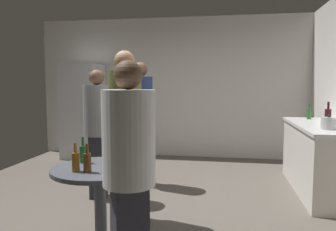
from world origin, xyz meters
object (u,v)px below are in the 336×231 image
Objects in this scene: beer_bottle_brown at (87,162)px; person_in_navy_shirt at (141,113)px; kettle at (329,123)px; person_in_gray_shirt at (98,124)px; beer_bottle_amber at (76,161)px; foreground_table at (100,179)px; beer_bottle_on_counter at (309,114)px; beer_bottle_green at (83,153)px; wine_bottle_on_counter at (328,117)px; person_in_white_shirt at (129,164)px; person_in_olive_shirt at (125,122)px; plastic_cup_red at (120,162)px; refrigerator at (83,111)px.

person_in_navy_shirt reaches higher than beer_bottle_brown.
person_in_gray_shirt is at bearing -175.68° from kettle.
person_in_gray_shirt is (-2.74, -0.21, -0.04)m from kettle.
foreground_table is at bearing 50.40° from beer_bottle_amber.
beer_bottle_green is at bearing -134.57° from beer_bottle_on_counter.
foreground_table is at bearing -31.29° from beer_bottle_green.
wine_bottle_on_counter is 0.20× the size of person_in_white_shirt.
person_in_olive_shirt is (-2.20, -0.80, 0.07)m from kettle.
wine_bottle_on_counter reaches higher than plastic_cup_red.
wine_bottle_on_counter is at bearing 76.73° from kettle.
wine_bottle_on_counter is 2.82× the size of plastic_cup_red.
foreground_table is at bearing -130.83° from beer_bottle_on_counter.
beer_bottle_green is at bearing 119.53° from beer_bottle_brown.
person_in_navy_shirt reaches higher than person_in_white_shirt.
beer_bottle_green is at bearing 0.65° from person_in_gray_shirt.
person_in_olive_shirt reaches higher than person_in_white_shirt.
beer_bottle_on_counter is (3.95, -0.80, 0.08)m from refrigerator.
refrigerator reaches higher than wine_bottle_on_counter.
beer_bottle_brown is at bearing -1.90° from person_in_navy_shirt.
refrigerator is at bearing 156.77° from wine_bottle_on_counter.
kettle is at bearing 33.88° from foreground_table.
wine_bottle_on_counter is 2.42m from person_in_navy_shirt.
plastic_cup_red reaches higher than foreground_table.
person_in_navy_shirt is at bearing 88.14° from beer_bottle_green.
foreground_table is 0.24m from plastic_cup_red.
person_in_white_shirt is (0.42, -0.56, 0.29)m from foreground_table.
refrigerator reaches higher than kettle.
person_in_olive_shirt is at bearing 88.81° from foreground_table.
refrigerator is at bearing -158.88° from person_in_olive_shirt.
beer_bottle_green is 1.81m from person_in_navy_shirt.
person_in_white_shirt is (0.24, -0.55, 0.13)m from plastic_cup_red.
beer_bottle_on_counter is at bearing 87.36° from kettle.
plastic_cup_red is (0.38, -0.13, -0.03)m from beer_bottle_green.
person_in_gray_shirt is at bearing 118.74° from plastic_cup_red.
beer_bottle_amber is at bearing -141.86° from wine_bottle_on_counter.
refrigerator is at bearing 168.57° from beer_bottle_on_counter.
foreground_table is at bearing 4.01° from person_in_white_shirt.
person_in_olive_shirt reaches higher than person_in_gray_shirt.
beer_bottle_on_counter is (-0.00, 0.90, -0.03)m from wine_bottle_on_counter.
person_in_white_shirt is (2.10, -3.98, 0.02)m from refrigerator.
beer_bottle_brown and beer_bottle_green have the same top height.
person_in_olive_shirt is (0.21, 0.56, 0.22)m from beer_bottle_green.
refrigerator is 3.82m from foreground_table.
beer_bottle_on_counter is 3.49m from foreground_table.
foreground_table is 1.42m from person_in_gray_shirt.
beer_bottle_brown is at bearing -3.91° from beer_bottle_amber.
beer_bottle_brown is at bearing -143.61° from kettle.
foreground_table is 3.48× the size of beer_bottle_brown.
beer_bottle_brown is at bearing -65.39° from refrigerator.
wine_bottle_on_counter is 2.49m from person_in_olive_shirt.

